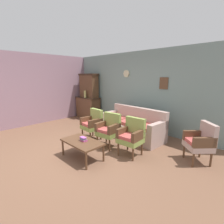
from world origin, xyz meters
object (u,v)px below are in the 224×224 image
Objects in this scene: wingback_chair_by_fireplace at (201,141)px; book_stack_on_table at (83,139)px; vase_on_cabinet at (85,94)px; coffee_table at (82,143)px; armchair_near_cabinet at (132,135)px; armchair_by_doorway at (109,129)px; floral_couch at (132,126)px; side_cabinet at (88,108)px; armchair_row_middle at (93,123)px.

wingback_chair_by_fireplace is 2.59m from book_stack_on_table.
vase_on_cabinet is 3.72m from coffee_table.
coffee_table is at bearing -126.77° from armchair_near_cabinet.
armchair_by_doorway is at bearing 93.63° from book_stack_on_table.
coffee_table is (0.06, -1.94, 0.05)m from floral_couch.
side_cabinet is 3.82m from coffee_table.
vase_on_cabinet reaches higher than side_cabinet.
armchair_by_doorway reaches higher than book_stack_on_table.
armchair_near_cabinet is at bearing 2.10° from armchair_by_doorway.
armchair_near_cabinet is at bearing -22.52° from side_cabinet.
coffee_table is (0.04, -0.91, -0.12)m from armchair_by_doorway.
armchair_by_doorway is 2.19m from wingback_chair_by_fireplace.
armchair_near_cabinet is at bearing -20.28° from vase_on_cabinet.
armchair_near_cabinet is 1.00× the size of wingback_chair_by_fireplace.
armchair_row_middle is 0.73m from armchair_by_doorway.
wingback_chair_by_fireplace is 2.63m from coffee_table.
armchair_by_doorway is 0.90× the size of coffee_table.
coffee_table is 0.09m from book_stack_on_table.
armchair_row_middle is 0.90× the size of coffee_table.
armchair_row_middle is at bearing 179.49° from armchair_near_cabinet.
side_cabinet is 7.21× the size of book_stack_on_table.
armchair_row_middle and armchair_by_doorway have the same top height.
armchair_near_cabinet is at bearing 53.23° from coffee_table.
wingback_chair_by_fireplace is at bearing 30.71° from armchair_near_cabinet.
armchair_by_doorway is at bearing -89.28° from floral_couch.
book_stack_on_table is (0.79, -0.92, -0.04)m from armchair_row_middle.
side_cabinet reaches higher than floral_couch.
armchair_by_doorway is at bearing 92.79° from coffee_table.
floral_couch is 1.95m from coffee_table.
side_cabinet is 3.65× the size of vase_on_cabinet.
floral_couch is at bearing -6.27° from vase_on_cabinet.
coffee_table is 6.25× the size of book_stack_on_table.
armchair_near_cabinet is 1.17m from coffee_table.
side_cabinet is 1.28× the size of armchair_by_doorway.
armchair_near_cabinet is (0.76, -1.01, 0.17)m from floral_couch.
armchair_near_cabinet is (0.74, 0.03, 0.00)m from armchair_by_doorway.
book_stack_on_table is (2.95, -2.41, -0.00)m from side_cabinet.
floral_couch reaches higher than book_stack_on_table.
armchair_row_middle and armchair_near_cabinet have the same top height.
vase_on_cabinet is at bearing 148.03° from armchair_row_middle.
book_stack_on_table is at bearing -127.20° from armchair_near_cabinet.
armchair_row_middle is at bearing 130.66° from book_stack_on_table.
vase_on_cabinet reaches higher than book_stack_on_table.
book_stack_on_table is (-0.69, -0.91, -0.04)m from armchair_near_cabinet.
floral_couch is at bearing 173.30° from wingback_chair_by_fireplace.
armchair_row_middle is 1.21m from book_stack_on_table.
book_stack_on_table is at bearing -87.94° from floral_couch.
vase_on_cabinet is 3.69m from book_stack_on_table.
armchair_by_doorway is (0.01, -1.04, 0.17)m from floral_couch.
side_cabinet is 1.28× the size of armchair_near_cabinet.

